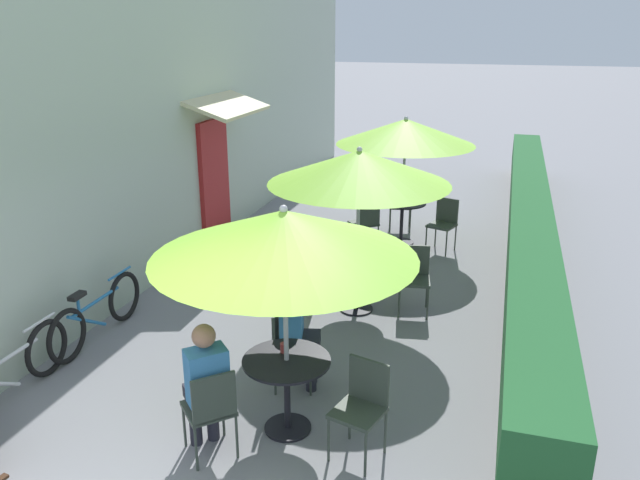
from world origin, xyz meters
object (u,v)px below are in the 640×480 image
Objects in this scene: patio_table_near at (287,378)px; cafe_chair_near_left at (286,341)px; patio_umbrella_far at (406,132)px; cafe_chair_far_back at (366,221)px; seated_patron_near_right at (206,383)px; cafe_chair_mid_right at (414,274)px; cafe_chair_near_back at (362,402)px; patio_umbrella_mid at (359,167)px; cafe_chair_far_left at (444,220)px; bicycle_leaning at (7,374)px; coffee_cup_far at (405,200)px; coffee_cup_mid at (363,257)px; patio_umbrella_near at (284,234)px; cafe_chair_mid_left at (300,273)px; cafe_chair_near_right at (211,406)px; seated_patron_near_left at (297,326)px; cafe_chair_far_right at (396,202)px; patio_table_far at (402,213)px; bicycle_second at (97,314)px; patio_table_mid at (357,272)px; coffee_cup_near at (284,348)px.

cafe_chair_near_left is (-0.25, 0.70, -0.02)m from patio_table_near.
cafe_chair_near_left is 5.04m from patio_umbrella_far.
patio_table_near is at bearing -126.97° from cafe_chair_far_back.
seated_patron_near_right is 1.44× the size of cafe_chair_far_back.
cafe_chair_near_back is at bearing 80.66° from cafe_chair_mid_right.
cafe_chair_far_back is (-0.14, 4.27, 0.00)m from cafe_chair_near_left.
patio_umbrella_mid reaches higher than cafe_chair_far_left.
coffee_cup_far is at bearing 63.27° from bicycle_leaning.
seated_patron_near_right reaches higher than coffee_cup_mid.
cafe_chair_mid_left is at bearing 105.98° from patio_umbrella_near.
cafe_chair_far_back is at bearing -61.63° from cafe_chair_near_back.
coffee_cup_mid is (0.57, 3.19, 0.26)m from cafe_chair_near_right.
cafe_chair_near_left is 0.20m from seated_patron_near_left.
patio_umbrella_far is (0.82, 3.02, 1.40)m from cafe_chair_mid_left.
cafe_chair_far_right reaches higher than patio_table_near.
cafe_chair_near_right is 6.08m from cafe_chair_far_left.
cafe_chair_near_left is 0.70× the size of seated_patron_near_right.
patio_table_far is 0.92× the size of cafe_chair_far_right.
cafe_chair_near_right is 1.00× the size of cafe_chair_mid_left.
cafe_chair_near_left is 0.70× the size of seated_patron_near_left.
cafe_chair_far_back is at bearing -138.30° from coffee_cup_far.
cafe_chair_far_right is at bearing 91.05° from patio_table_near.
bicycle_leaning is at bearing -116.08° from patio_table_far.
patio_table_near is 0.76m from seated_patron_near_right.
patio_umbrella_far is at bearing 5.89° from cafe_chair_far_back.
seated_patron_near_left is 1.44× the size of cafe_chair_mid_right.
cafe_chair_near_back reaches higher than bicycle_leaning.
patio_table_near is 2.94m from bicycle_second.
cafe_chair_far_left is 1.00× the size of cafe_chair_far_back.
cafe_chair_far_right is at bearing 35.89° from cafe_chair_far_back.
seated_patron_near_left is at bearing 31.52° from cafe_chair_near_right.
patio_umbrella_near reaches higher than cafe_chair_mid_right.
bicycle_leaning is at bearing -133.72° from coffee_cup_mid.
patio_umbrella_far is at bearing 87.85° from patio_umbrella_mid.
cafe_chair_near_right is at bearing 61.33° from cafe_chair_mid_right.
cafe_chair_far_left is at bearing -24.11° from cafe_chair_far_back.
coffee_cup_mid is (0.09, -0.08, 0.24)m from patio_table_mid.
cafe_chair_far_back is at bearing 169.25° from seated_patron_near_left.
bicycle_leaning is (-2.31, 0.18, -0.19)m from cafe_chair_near_right.
coffee_cup_near is at bearing -91.52° from patio_umbrella_mid.
coffee_cup_near is (0.41, 0.69, 0.26)m from cafe_chair_near_right.
cafe_chair_mid_left is (-1.45, 2.63, 0.00)m from cafe_chair_near_back.
patio_table_near is at bearing 5.89° from cafe_chair_near_right.
cafe_chair_near_back and cafe_chair_far_right have the same top height.
bicycle_second is (-2.64, -5.23, -0.18)m from cafe_chair_far_right.
patio_umbrella_near is at bearing -90.05° from patio_umbrella_mid.
bicycle_leaning is at bearing 33.59° from cafe_chair_mid_right.
coffee_cup_far is (0.07, 2.85, 0.00)m from coffee_cup_mid.
coffee_cup_far reaches higher than patio_table_far.
cafe_chair_near_back is 9.67× the size of coffee_cup_mid.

